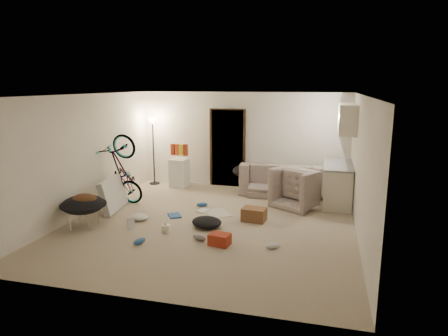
% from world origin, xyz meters
% --- Properties ---
extents(floor, '(5.50, 6.00, 0.02)m').
position_xyz_m(floor, '(0.00, 0.00, -0.01)').
color(floor, tan).
rests_on(floor, ground).
extents(ceiling, '(5.50, 6.00, 0.02)m').
position_xyz_m(ceiling, '(0.00, 0.00, 2.51)').
color(ceiling, white).
rests_on(ceiling, wall_back).
extents(wall_back, '(5.50, 0.02, 2.50)m').
position_xyz_m(wall_back, '(0.00, 3.01, 1.25)').
color(wall_back, white).
rests_on(wall_back, floor).
extents(wall_front, '(5.50, 0.02, 2.50)m').
position_xyz_m(wall_front, '(0.00, -3.01, 1.25)').
color(wall_front, white).
rests_on(wall_front, floor).
extents(wall_left, '(0.02, 6.00, 2.50)m').
position_xyz_m(wall_left, '(-2.76, 0.00, 1.25)').
color(wall_left, white).
rests_on(wall_left, floor).
extents(wall_right, '(0.02, 6.00, 2.50)m').
position_xyz_m(wall_right, '(2.76, 0.00, 1.25)').
color(wall_right, white).
rests_on(wall_right, floor).
extents(doorway, '(0.85, 0.10, 2.04)m').
position_xyz_m(doorway, '(-0.40, 2.97, 1.02)').
color(doorway, black).
rests_on(doorway, floor).
extents(door_trim, '(0.97, 0.04, 2.10)m').
position_xyz_m(door_trim, '(-0.40, 2.94, 1.02)').
color(door_trim, '#322211').
rests_on(door_trim, floor).
extents(floor_lamp, '(0.28, 0.28, 1.81)m').
position_xyz_m(floor_lamp, '(-2.40, 2.65, 1.31)').
color(floor_lamp, black).
rests_on(floor_lamp, floor).
extents(kitchen_counter, '(0.60, 1.50, 0.88)m').
position_xyz_m(kitchen_counter, '(2.43, 2.00, 0.44)').
color(kitchen_counter, beige).
rests_on(kitchen_counter, floor).
extents(counter_top, '(0.64, 1.54, 0.04)m').
position_xyz_m(counter_top, '(2.43, 2.00, 0.90)').
color(counter_top, gray).
rests_on(counter_top, kitchen_counter).
extents(kitchen_uppers, '(0.38, 1.40, 0.65)m').
position_xyz_m(kitchen_uppers, '(2.56, 2.00, 1.95)').
color(kitchen_uppers, beige).
rests_on(kitchen_uppers, wall_right).
extents(sofa, '(2.00, 0.83, 0.58)m').
position_xyz_m(sofa, '(1.09, 2.45, 0.29)').
color(sofa, '#3F473E').
rests_on(sofa, floor).
extents(armchair, '(1.30, 1.27, 0.65)m').
position_xyz_m(armchair, '(1.68, 1.62, 0.32)').
color(armchair, '#3F473E').
rests_on(armchair, floor).
extents(bicycle, '(1.72, 0.89, 0.96)m').
position_xyz_m(bicycle, '(-2.30, 0.72, 0.44)').
color(bicycle, black).
rests_on(bicycle, floor).
extents(book_asset, '(0.29, 0.25, 0.02)m').
position_xyz_m(book_asset, '(-1.40, -0.83, 0.01)').
color(book_asset, '#A02D18').
rests_on(book_asset, floor).
extents(mini_fridge, '(0.47, 0.47, 0.75)m').
position_xyz_m(mini_fridge, '(-1.63, 2.55, 0.38)').
color(mini_fridge, white).
rests_on(mini_fridge, floor).
extents(snack_box_0, '(0.11, 0.08, 0.30)m').
position_xyz_m(snack_box_0, '(-1.80, 2.55, 1.00)').
color(snack_box_0, '#A02D18').
rests_on(snack_box_0, mini_fridge).
extents(snack_box_1, '(0.11, 0.09, 0.30)m').
position_xyz_m(snack_box_1, '(-1.68, 2.55, 1.00)').
color(snack_box_1, '#D2531A').
rests_on(snack_box_1, mini_fridge).
extents(snack_box_2, '(0.11, 0.08, 0.30)m').
position_xyz_m(snack_box_2, '(-1.56, 2.55, 1.00)').
color(snack_box_2, yellow).
rests_on(snack_box_2, mini_fridge).
extents(snack_box_3, '(0.11, 0.08, 0.30)m').
position_xyz_m(snack_box_3, '(-1.44, 2.55, 1.00)').
color(snack_box_3, '#A02D18').
rests_on(snack_box_3, mini_fridge).
extents(saucer_chair, '(0.87, 0.87, 0.62)m').
position_xyz_m(saucer_chair, '(-2.30, -0.83, 0.37)').
color(saucer_chair, silver).
rests_on(saucer_chair, floor).
extents(hoodie, '(0.53, 0.47, 0.22)m').
position_xyz_m(hoodie, '(-2.25, -0.86, 0.56)').
color(hoodie, '#51301B').
rests_on(hoodie, saucer_chair).
extents(sofa_drape, '(0.60, 0.50, 0.28)m').
position_xyz_m(sofa_drape, '(0.14, 2.45, 0.54)').
color(sofa_drape, black).
rests_on(sofa_drape, sofa).
extents(tv_box, '(0.42, 1.10, 0.72)m').
position_xyz_m(tv_box, '(-2.30, 0.26, 0.35)').
color(tv_box, silver).
rests_on(tv_box, floor).
extents(drink_case_a, '(0.50, 0.38, 0.27)m').
position_xyz_m(drink_case_a, '(0.80, 0.32, 0.13)').
color(drink_case_a, brown).
rests_on(drink_case_a, floor).
extents(drink_case_b, '(0.39, 0.31, 0.20)m').
position_xyz_m(drink_case_b, '(0.45, -1.05, 0.10)').
color(drink_case_b, '#A02D18').
rests_on(drink_case_b, floor).
extents(juicer, '(0.15, 0.15, 0.22)m').
position_xyz_m(juicer, '(-0.66, -0.74, 0.09)').
color(juicer, beige).
rests_on(juicer, floor).
extents(newspaper, '(0.73, 0.76, 0.01)m').
position_xyz_m(newspaper, '(-0.04, 0.60, 0.00)').
color(newspaper, '#BCB5AD').
rests_on(newspaper, floor).
extents(book_blue, '(0.38, 0.40, 0.03)m').
position_xyz_m(book_blue, '(-0.85, 0.18, 0.02)').
color(book_blue, '#2C5A9F').
rests_on(book_blue, floor).
extents(book_white, '(0.28, 0.32, 0.02)m').
position_xyz_m(book_white, '(-0.38, 0.65, 0.01)').
color(book_white, silver).
rests_on(book_white, floor).
extents(shoe_0, '(0.28, 0.19, 0.09)m').
position_xyz_m(shoe_0, '(-0.50, 0.97, 0.05)').
color(shoe_0, '#2C5A9F').
rests_on(shoe_0, floor).
extents(shoe_1, '(0.26, 0.22, 0.09)m').
position_xyz_m(shoe_1, '(0.45, 2.55, 0.05)').
color(shoe_1, slate).
rests_on(shoe_1, floor).
extents(shoe_2, '(0.19, 0.29, 0.10)m').
position_xyz_m(shoe_2, '(-0.90, -1.35, 0.05)').
color(shoe_2, '#2C5A9F').
rests_on(shoe_2, floor).
extents(shoe_3, '(0.31, 0.21, 0.11)m').
position_xyz_m(shoe_3, '(0.05, -0.94, 0.05)').
color(shoe_3, slate).
rests_on(shoe_3, floor).
extents(shoe_4, '(0.27, 0.23, 0.09)m').
position_xyz_m(shoe_4, '(1.35, -0.98, 0.05)').
color(shoe_4, white).
rests_on(shoe_4, floor).
extents(clothes_lump_a, '(0.72, 0.66, 0.19)m').
position_xyz_m(clothes_lump_a, '(-0.02, -0.26, 0.10)').
color(clothes_lump_a, black).
rests_on(clothes_lump_a, floor).
extents(clothes_lump_c, '(0.48, 0.46, 0.12)m').
position_xyz_m(clothes_lump_c, '(-1.46, -0.20, 0.06)').
color(clothes_lump_c, silver).
rests_on(clothes_lump_c, floor).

